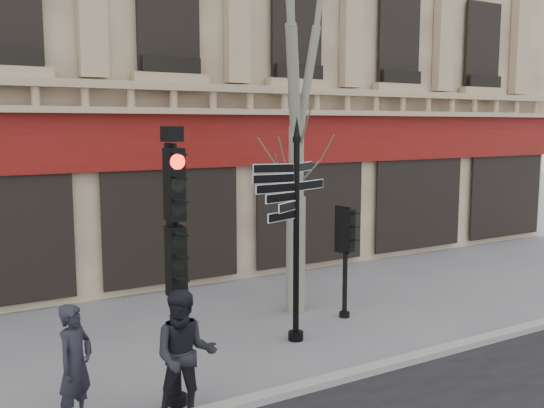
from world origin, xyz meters
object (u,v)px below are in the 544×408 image
(traffic_signal_main, at_px, (174,233))
(traffic_signal_secondary, at_px, (346,242))
(fingerpost, at_px, (297,192))
(pedestrian_a, at_px, (75,365))
(pedestrian_b, at_px, (185,355))

(traffic_signal_main, relative_size, traffic_signal_secondary, 1.74)
(fingerpost, bearing_deg, traffic_signal_secondary, 11.10)
(traffic_signal_main, relative_size, pedestrian_a, 2.39)
(fingerpost, height_order, traffic_signal_main, fingerpost)
(traffic_signal_main, height_order, pedestrian_a, traffic_signal_main)
(traffic_signal_main, bearing_deg, traffic_signal_secondary, 27.21)
(fingerpost, xyz_separation_m, traffic_signal_secondary, (1.61, 0.62, -1.19))
(traffic_signal_main, relative_size, pedestrian_b, 2.20)
(traffic_signal_secondary, bearing_deg, fingerpost, -172.18)
(fingerpost, distance_m, pedestrian_a, 4.83)
(fingerpost, distance_m, traffic_signal_main, 3.20)
(traffic_signal_main, height_order, pedestrian_b, traffic_signal_main)
(traffic_signal_secondary, bearing_deg, traffic_signal_main, -169.62)
(traffic_signal_secondary, xyz_separation_m, pedestrian_a, (-5.87, -1.82, -0.76))
(fingerpost, xyz_separation_m, pedestrian_a, (-4.26, -1.20, -1.95))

